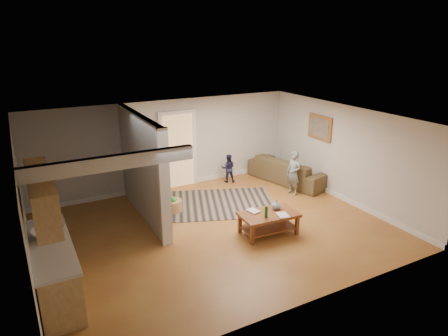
{
  "coord_description": "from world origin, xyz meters",
  "views": [
    {
      "loc": [
        -3.64,
        -7.21,
        4.2
      ],
      "look_at": [
        0.67,
        0.87,
        1.1
      ],
      "focal_mm": 32.0,
      "sensor_mm": 36.0,
      "label": 1
    }
  ],
  "objects": [
    {
      "name": "toy_basket",
      "position": [
        -0.51,
        1.37,
        0.17
      ],
      "size": [
        0.46,
        0.46,
        0.41
      ],
      "color": "#90643E",
      "rests_on": "ground"
    },
    {
      "name": "room_shell",
      "position": [
        -1.07,
        0.43,
        1.46
      ],
      "size": [
        7.54,
        6.02,
        2.52
      ],
      "color": "beige",
      "rests_on": "ground"
    },
    {
      "name": "speaker_right",
      "position": [
        -0.59,
        1.4,
        0.5
      ],
      "size": [
        0.12,
        0.12,
        1.0
      ],
      "primitive_type": "cube",
      "rotation": [
        0.0,
        0.0,
        -0.2
      ],
      "color": "black",
      "rests_on": "ground"
    },
    {
      "name": "toddler",
      "position": [
        1.71,
        2.56,
        0.0
      ],
      "size": [
        0.51,
        0.47,
        0.85
      ],
      "primitive_type": "imported",
      "rotation": [
        0.0,
        0.0,
        2.69
      ],
      "color": "#1E1D3D",
      "rests_on": "ground"
    },
    {
      "name": "child",
      "position": [
        2.8,
        0.88,
        0.0
      ],
      "size": [
        0.37,
        0.49,
        1.22
      ],
      "primitive_type": "imported",
      "rotation": [
        0.0,
        0.0,
        -1.39
      ],
      "color": "slate",
      "rests_on": "ground"
    },
    {
      "name": "speaker_left",
      "position": [
        -1.0,
        1.2,
        0.56
      ],
      "size": [
        0.14,
        0.14,
        1.13
      ],
      "primitive_type": "cube",
      "rotation": [
        0.0,
        0.0,
        0.24
      ],
      "color": "black",
      "rests_on": "ground"
    },
    {
      "name": "area_rug",
      "position": [
        0.78,
        1.22,
        0.01
      ],
      "size": [
        3.24,
        2.83,
        0.01
      ],
      "primitive_type": "cube",
      "rotation": [
        0.0,
        0.0,
        -0.37
      ],
      "color": "black",
      "rests_on": "ground"
    },
    {
      "name": "sofa",
      "position": [
        3.3,
        1.73,
        0.0
      ],
      "size": [
        1.55,
        2.63,
        0.72
      ],
      "primitive_type": "imported",
      "rotation": [
        0.0,
        0.0,
        1.82
      ],
      "color": "#3F391F",
      "rests_on": "ground"
    },
    {
      "name": "ground",
      "position": [
        0.0,
        0.0,
        0.0
      ],
      "size": [
        7.5,
        7.5,
        0.0
      ],
      "primitive_type": "plane",
      "color": "brown",
      "rests_on": "ground"
    },
    {
      "name": "tv_console",
      "position": [
        -0.94,
        1.77,
        0.71
      ],
      "size": [
        0.49,
        1.25,
        1.07
      ],
      "rotation": [
        0.0,
        0.0,
        0.02
      ],
      "color": "brown",
      "rests_on": "ground"
    },
    {
      "name": "coffee_table",
      "position": [
        0.95,
        -0.69,
        0.38
      ],
      "size": [
        1.3,
        0.82,
        0.74
      ],
      "rotation": [
        0.0,
        0.0,
        -0.07
      ],
      "color": "brown",
      "rests_on": "ground"
    }
  ]
}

